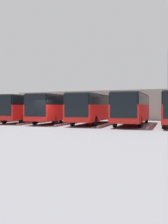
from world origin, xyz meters
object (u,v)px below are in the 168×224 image
Objects in this scene: bus_1 at (132,108)px; bus_2 at (93,108)px; bus_4 at (28,107)px; bus_3 at (58,107)px.

bus_1 is 4.38m from bus_2.
bus_2 and bus_4 have the same top height.
bus_4 is at bearing -8.18° from bus_1.
bus_2 is 1.00× the size of bus_4.
bus_3 is at bearing -6.16° from bus_2.
bus_1 and bus_4 have the same top height.
bus_2 is 4.38m from bus_3.
bus_2 is (4.38, 0.13, 0.00)m from bus_1.
bus_4 is at bearing -8.85° from bus_2.
bus_1 is 8.77m from bus_3.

